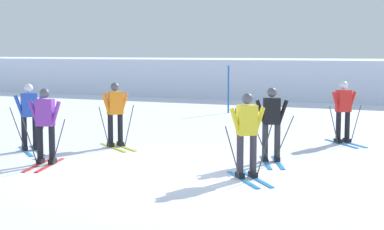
{
  "coord_description": "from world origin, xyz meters",
  "views": [
    {
      "loc": [
        5.4,
        -10.53,
        2.53
      ],
      "look_at": [
        -0.43,
        2.98,
        0.9
      ],
      "focal_mm": 53.98,
      "sensor_mm": 36.0,
      "label": 1
    }
  ],
  "objects_px": {
    "trail_marker_pole": "(228,89)",
    "skier_red": "(343,110)",
    "skier_yellow": "(246,131)",
    "skier_orange": "(115,111)",
    "skier_purple": "(45,124)",
    "skier_black": "(272,122)",
    "skier_blue": "(29,113)"
  },
  "relations": [
    {
      "from": "skier_yellow",
      "to": "trail_marker_pole",
      "type": "relative_size",
      "value": 0.88
    },
    {
      "from": "skier_black",
      "to": "skier_blue",
      "type": "distance_m",
      "value": 6.17
    },
    {
      "from": "skier_orange",
      "to": "skier_purple",
      "type": "bearing_deg",
      "value": -93.69
    },
    {
      "from": "trail_marker_pole",
      "to": "skier_red",
      "type": "bearing_deg",
      "value": -47.68
    },
    {
      "from": "skier_orange",
      "to": "skier_purple",
      "type": "distance_m",
      "value": 2.71
    },
    {
      "from": "skier_orange",
      "to": "skier_purple",
      "type": "relative_size",
      "value": 1.0
    },
    {
      "from": "skier_purple",
      "to": "trail_marker_pole",
      "type": "xyz_separation_m",
      "value": [
        0.09,
        11.82,
        0.06
      ]
    },
    {
      "from": "skier_purple",
      "to": "skier_yellow",
      "type": "xyz_separation_m",
      "value": [
        4.56,
        0.44,
        0.04
      ]
    },
    {
      "from": "skier_orange",
      "to": "trail_marker_pole",
      "type": "height_order",
      "value": "trail_marker_pole"
    },
    {
      "from": "skier_red",
      "to": "trail_marker_pole",
      "type": "distance_m",
      "value": 8.24
    },
    {
      "from": "skier_black",
      "to": "skier_yellow",
      "type": "distance_m",
      "value": 1.85
    },
    {
      "from": "skier_red",
      "to": "trail_marker_pole",
      "type": "xyz_separation_m",
      "value": [
        -5.55,
        6.1,
        0.06
      ]
    },
    {
      "from": "skier_red",
      "to": "skier_purple",
      "type": "relative_size",
      "value": 1.0
    },
    {
      "from": "skier_blue",
      "to": "skier_yellow",
      "type": "xyz_separation_m",
      "value": [
        6.1,
        -0.9,
        -0.0
      ]
    },
    {
      "from": "skier_yellow",
      "to": "skier_red",
      "type": "bearing_deg",
      "value": 78.42
    },
    {
      "from": "skier_red",
      "to": "skier_yellow",
      "type": "height_order",
      "value": "same"
    },
    {
      "from": "skier_blue",
      "to": "skier_red",
      "type": "relative_size",
      "value": 1.0
    },
    {
      "from": "skier_red",
      "to": "skier_yellow",
      "type": "xyz_separation_m",
      "value": [
        -1.08,
        -5.28,
        0.04
      ]
    },
    {
      "from": "skier_red",
      "to": "skier_yellow",
      "type": "distance_m",
      "value": 5.39
    },
    {
      "from": "skier_purple",
      "to": "trail_marker_pole",
      "type": "relative_size",
      "value": 0.88
    },
    {
      "from": "skier_black",
      "to": "skier_red",
      "type": "xyz_separation_m",
      "value": [
        1.08,
        3.43,
        0.0
      ]
    },
    {
      "from": "skier_orange",
      "to": "skier_yellow",
      "type": "height_order",
      "value": "same"
    },
    {
      "from": "skier_black",
      "to": "skier_red",
      "type": "bearing_deg",
      "value": 72.48
    },
    {
      "from": "skier_orange",
      "to": "skier_red",
      "type": "xyz_separation_m",
      "value": [
        5.47,
        3.03,
        -0.04
      ]
    },
    {
      "from": "skier_black",
      "to": "skier_yellow",
      "type": "relative_size",
      "value": 1.0
    },
    {
      "from": "skier_black",
      "to": "skier_purple",
      "type": "relative_size",
      "value": 1.0
    },
    {
      "from": "skier_red",
      "to": "skier_yellow",
      "type": "bearing_deg",
      "value": -101.58
    },
    {
      "from": "skier_orange",
      "to": "trail_marker_pole",
      "type": "xyz_separation_m",
      "value": [
        -0.08,
        9.12,
        0.02
      ]
    },
    {
      "from": "skier_blue",
      "to": "skier_red",
      "type": "xyz_separation_m",
      "value": [
        7.18,
        4.38,
        -0.04
      ]
    },
    {
      "from": "skier_black",
      "to": "skier_blue",
      "type": "relative_size",
      "value": 1.0
    },
    {
      "from": "skier_orange",
      "to": "skier_blue",
      "type": "distance_m",
      "value": 2.19
    },
    {
      "from": "skier_orange",
      "to": "trail_marker_pole",
      "type": "bearing_deg",
      "value": 90.51
    }
  ]
}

